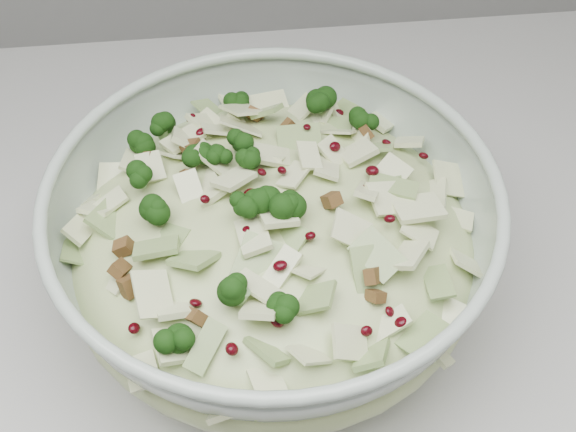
{
  "coord_description": "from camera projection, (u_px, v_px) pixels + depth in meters",
  "views": [
    {
      "loc": [
        0.37,
        1.22,
        1.44
      ],
      "look_at": [
        0.41,
        1.61,
        1.0
      ],
      "focal_mm": 50.0,
      "sensor_mm": 36.0,
      "label": 1
    }
  ],
  "objects": [
    {
      "name": "mixing_bowl",
      "position": [
        273.0,
        247.0,
        0.61
      ],
      "size": [
        0.4,
        0.4,
        0.13
      ],
      "rotation": [
        0.0,
        0.0,
        0.24
      ],
      "color": "#A6B6A9",
      "rests_on": "counter"
    },
    {
      "name": "salad",
      "position": [
        273.0,
        228.0,
        0.59
      ],
      "size": [
        0.36,
        0.36,
        0.13
      ],
      "rotation": [
        0.0,
        0.0,
        0.2
      ],
      "color": "#B4C486",
      "rests_on": "mixing_bowl"
    }
  ]
}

